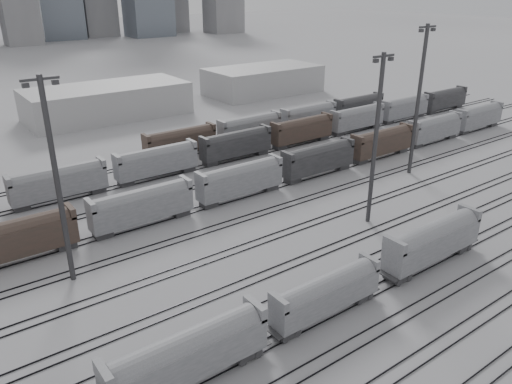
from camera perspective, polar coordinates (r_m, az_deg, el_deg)
ground at (r=55.67m, az=10.47°, el=-13.33°), size 900.00×900.00×0.00m
tracks at (r=66.63m, az=-0.41°, el=-6.22°), size 220.00×71.50×0.16m
hopper_car_a at (r=45.12m, az=-7.85°, el=-17.81°), size 15.00×2.98×5.37m
hopper_car_b at (r=53.05m, az=8.03°, el=-11.29°), size 13.31×2.65×4.76m
hopper_car_c at (r=65.00m, az=19.55°, el=-5.15°), size 15.43×3.07×5.52m
light_mast_b at (r=58.34m, az=-21.82°, el=1.37°), size 3.85×0.62×24.03m
light_mast_c at (r=70.70m, az=13.53°, el=6.11°), size 3.87×0.62×24.16m
light_mast_d at (r=92.25m, az=18.08°, el=10.19°), size 4.18×0.67×26.13m
bg_string_near at (r=80.34m, az=-1.83°, el=1.23°), size 151.00×3.00×5.60m
bg_string_mid at (r=98.09m, az=-2.30°, el=5.33°), size 151.00×3.00×5.60m
bg_string_far at (r=114.24m, az=2.78°, el=7.90°), size 66.00×3.00×5.60m
warehouse_mid at (r=135.27m, az=-16.61°, el=9.90°), size 40.00×18.00×8.00m
warehouse_right at (r=158.70m, az=0.85°, el=12.67°), size 35.00×18.00×8.00m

